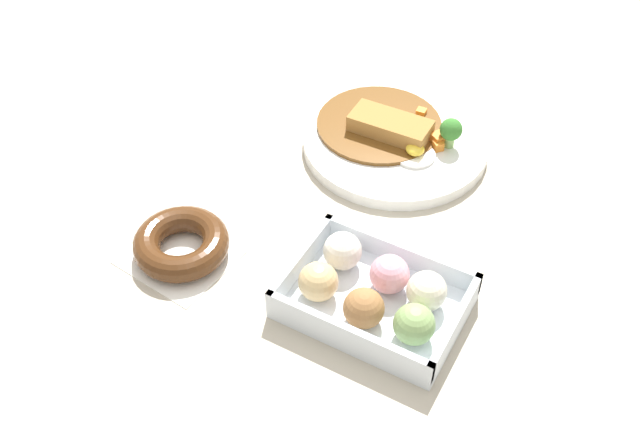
% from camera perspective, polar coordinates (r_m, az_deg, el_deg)
% --- Properties ---
extents(ground_plane, '(1.60, 1.60, 0.00)m').
position_cam_1_polar(ground_plane, '(1.04, -0.66, 2.60)').
color(ground_plane, '#B2A893').
extents(curry_plate, '(0.26, 0.26, 0.06)m').
position_cam_1_polar(curry_plate, '(1.09, 5.64, 5.61)').
color(curry_plate, white).
rests_on(curry_plate, ground_plane).
extents(donut_box, '(0.20, 0.15, 0.06)m').
position_cam_1_polar(donut_box, '(0.87, 4.15, -6.03)').
color(donut_box, silver).
rests_on(donut_box, ground_plane).
extents(chocolate_ring_donut, '(0.14, 0.14, 0.04)m').
position_cam_1_polar(chocolate_ring_donut, '(0.94, -10.40, -2.28)').
color(chocolate_ring_donut, white).
rests_on(chocolate_ring_donut, ground_plane).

